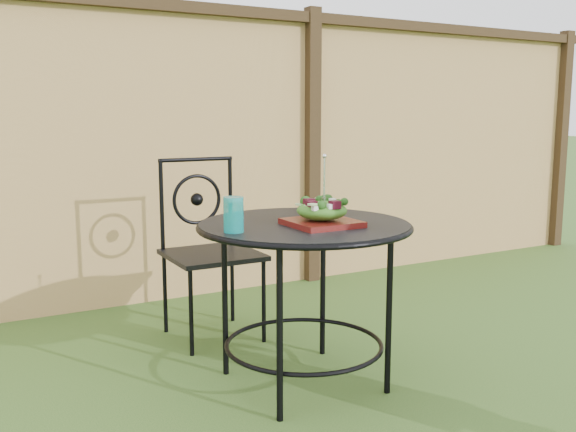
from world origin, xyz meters
The scene contains 7 objects.
fence centered at (0.00, 2.19, 0.95)m, with size 8.00×0.12×1.90m.
patio_table centered at (0.34, 0.62, 0.59)m, with size 0.92×0.92×0.72m.
patio_chair centered at (0.22, 1.43, 0.50)m, with size 0.46×0.46×0.95m.
salad_plate centered at (0.36, 0.52, 0.74)m, with size 0.27×0.27×0.02m, color #3F090B.
salad centered at (0.36, 0.52, 0.79)m, with size 0.21×0.21×0.08m, color #235614.
fork centered at (0.37, 0.52, 0.92)m, with size 0.01×0.01×0.18m, color silver.
drinking_glass centered at (-0.02, 0.56, 0.79)m, with size 0.08×0.08×0.14m, color #0B8A8A.
Camera 1 is at (-1.04, -1.71, 1.18)m, focal length 40.00 mm.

